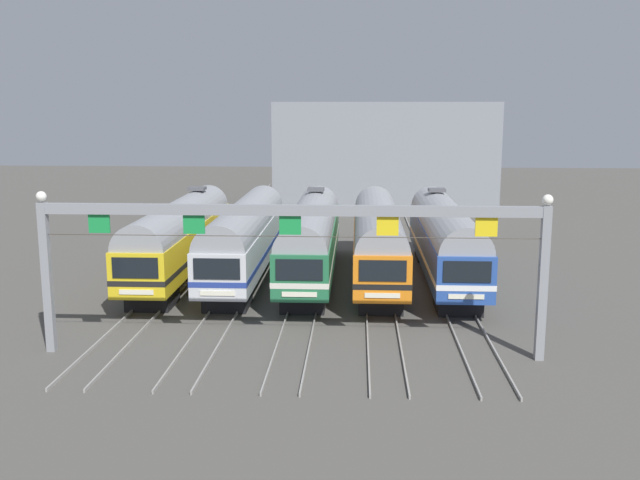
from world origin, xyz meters
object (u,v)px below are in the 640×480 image
object	(u,v)px
commuter_train_yellow	(180,235)
commuter_train_green	(311,236)
commuter_train_silver	(245,236)
commuter_train_blue	(445,237)
commuter_train_orange	(378,237)
catenary_gantry	(290,234)

from	to	relation	value
commuter_train_yellow	commuter_train_green	bearing A→B (deg)	0.00
commuter_train_silver	commuter_train_blue	bearing A→B (deg)	0.02
commuter_train_yellow	commuter_train_orange	world-z (taller)	commuter_train_yellow
commuter_train_green	commuter_train_orange	size ratio (longest dim) A/B	1.00
commuter_train_silver	commuter_train_green	world-z (taller)	commuter_train_green
commuter_train_orange	commuter_train_green	bearing A→B (deg)	179.94
commuter_train_yellow	commuter_train_green	distance (m)	8.02
commuter_train_yellow	commuter_train_silver	size ratio (longest dim) A/B	1.00
commuter_train_yellow	catenary_gantry	xyz separation A→B (m)	(8.02, -13.50, 2.55)
catenary_gantry	commuter_train_yellow	bearing A→B (deg)	120.70
commuter_train_green	commuter_train_orange	world-z (taller)	commuter_train_green
commuter_train_silver	catenary_gantry	distance (m)	14.31
commuter_train_silver	catenary_gantry	world-z (taller)	catenary_gantry
commuter_train_silver	commuter_train_blue	size ratio (longest dim) A/B	1.00
commuter_train_silver	commuter_train_blue	world-z (taller)	commuter_train_blue
commuter_train_orange	commuter_train_silver	bearing A→B (deg)	180.00
commuter_train_green	commuter_train_blue	xyz separation A→B (m)	(8.02, 0.00, 0.00)
commuter_train_silver	catenary_gantry	size ratio (longest dim) A/B	0.85
commuter_train_blue	commuter_train_yellow	bearing A→B (deg)	180.00
commuter_train_silver	commuter_train_green	bearing A→B (deg)	0.06
commuter_train_silver	catenary_gantry	bearing A→B (deg)	-73.46
commuter_train_orange	commuter_train_blue	world-z (taller)	commuter_train_blue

